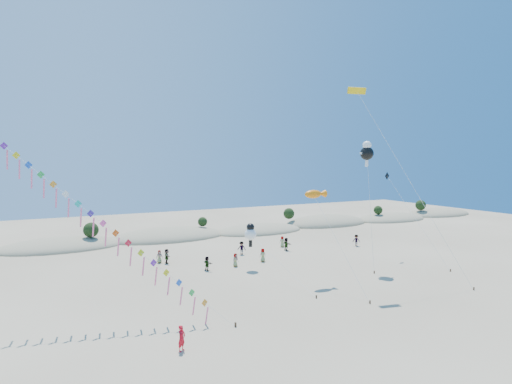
# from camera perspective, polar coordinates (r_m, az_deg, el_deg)

# --- Properties ---
(ground) EXTENTS (160.00, 160.00, 0.00)m
(ground) POSITION_cam_1_polar(r_m,az_deg,el_deg) (32.08, 11.85, -19.20)
(ground) COLOR gray
(ground) RESTS_ON ground
(dune_ridge) EXTENTS (145.30, 11.49, 5.57)m
(dune_ridge) POSITION_cam_1_polar(r_m,az_deg,el_deg) (71.85, -10.78, -5.88)
(dune_ridge) COLOR gray
(dune_ridge) RESTS_ON ground
(kite_train) EXTENTS (22.69, 14.71, 20.55)m
(kite_train) POSITION_cam_1_polar(r_m,az_deg,el_deg) (36.88, -25.24, 0.62)
(kite_train) COLOR #3F2D1E
(kite_train) RESTS_ON ground
(fish_kite) EXTENTS (2.56, 9.28, 9.59)m
(fish_kite) POSITION_cam_1_polar(r_m,az_deg,el_deg) (45.50, 7.93, -0.31)
(fish_kite) COLOR #3F2D1E
(fish_kite) RESTS_ON ground
(cartoon_kite_low) EXTENTS (1.38, 13.17, 5.38)m
(cartoon_kite_low) POSITION_cam_1_polar(r_m,az_deg,el_deg) (50.01, -0.73, -5.47)
(cartoon_kite_low) COLOR #3F2D1E
(cartoon_kite_low) RESTS_ON ground
(cartoon_kite_high) EXTENTS (2.61, 4.20, 14.98)m
(cartoon_kite_high) POSITION_cam_1_polar(r_m,az_deg,el_deg) (52.51, 14.57, 5.19)
(cartoon_kite_high) COLOR #3F2D1E
(cartoon_kite_high) RESTS_ON ground
(parafoil_kite) EXTENTS (8.94, 9.01, 20.28)m
(parafoil_kite) POSITION_cam_1_polar(r_m,az_deg,el_deg) (46.65, 13.67, 12.35)
(parafoil_kite) COLOR #3F2D1E
(parafoil_kite) RESTS_ON ground
(dark_kite) EXTENTS (1.00, 10.13, 11.13)m
(dark_kite) POSITION_cam_1_polar(r_m,az_deg,el_deg) (57.65, 18.89, -0.82)
(dark_kite) COLOR #3F2D1E
(dark_kite) RESTS_ON ground
(flyer_foreground) EXTENTS (0.76, 0.72, 1.75)m
(flyer_foreground) POSITION_cam_1_polar(r_m,az_deg,el_deg) (30.52, -9.88, -18.65)
(flyer_foreground) COLOR red
(flyer_foreground) RESTS_ON ground
(beachgoers) EXTENTS (29.63, 8.70, 1.80)m
(beachgoers) POSITION_cam_1_polar(r_m,az_deg,el_deg) (56.62, -0.91, -7.80)
(beachgoers) COLOR slate
(beachgoers) RESTS_ON ground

